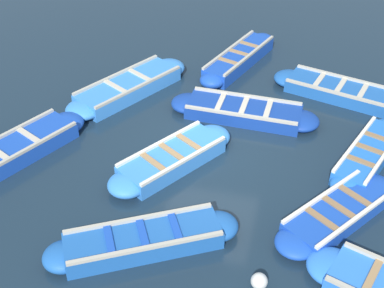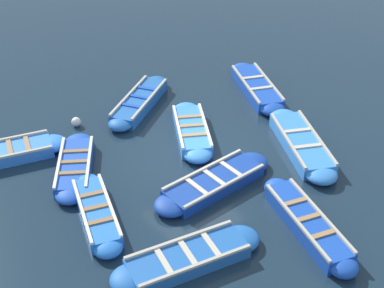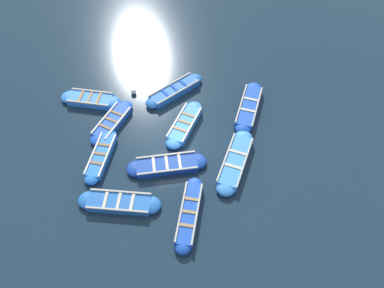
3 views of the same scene
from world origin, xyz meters
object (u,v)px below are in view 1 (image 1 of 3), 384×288
boat_outer_right (338,213)px  buoy_orange_near (259,281)px  boat_bow_out (172,159)px  boat_far_corner (340,91)px  boat_tucked (129,87)px  boat_centre (244,112)px  boat_alongside (368,155)px  boat_end_of_row (15,151)px  boat_stern_in (239,59)px  boat_outer_left (143,241)px

boat_outer_right → buoy_orange_near: bearing=147.9°
boat_bow_out → buoy_orange_near: (-2.97, -2.46, -0.04)m
boat_far_corner → boat_tucked: size_ratio=0.99×
boat_far_corner → boat_centre: size_ratio=0.99×
boat_tucked → boat_outer_right: (-3.65, -5.82, -0.04)m
boat_tucked → boat_alongside: bearing=-103.3°
boat_end_of_row → boat_outer_right: bearing=-92.1°
boat_alongside → boat_bow_out: boat_bow_out is taller
boat_far_corner → boat_centre: 2.92m
boat_alongside → boat_outer_right: (-2.13, 0.64, -0.02)m
boat_far_corner → buoy_orange_near: bearing=170.1°
boat_stern_in → boat_bow_out: (-5.17, 0.66, -0.01)m
boat_stern_in → boat_centre: 2.86m
boat_stern_in → boat_tucked: bearing=131.4°
boat_alongside → boat_outer_right: bearing=163.4°
boat_end_of_row → boat_far_corner: bearing=-57.8°
boat_far_corner → boat_end_of_row: (-4.63, 7.35, 0.02)m
boat_outer_left → boat_stern_in: 7.77m
boat_alongside → boat_tucked: bearing=76.7°
boat_outer_left → buoy_orange_near: (-0.39, -2.31, -0.04)m
boat_end_of_row → buoy_orange_near: bearing=-111.2°
boat_outer_left → boat_outer_right: (1.71, -3.63, -0.03)m
boat_bow_out → boat_tucked: bearing=36.3°
boat_tucked → boat_end_of_row: boat_tucked is taller
boat_outer_right → boat_alongside: bearing=-16.6°
boat_tucked → boat_bow_out: size_ratio=1.18×
boat_bow_out → buoy_orange_near: 3.86m
boat_outer_left → boat_bow_out: boat_outer_left is taller
boat_tucked → boat_end_of_row: bearing=154.3°
boat_tucked → boat_outer_left: size_ratio=1.07×
boat_outer_right → buoy_orange_near: size_ratio=10.43×
boat_centre → boat_bow_out: (-2.38, 1.27, 0.02)m
boat_far_corner → boat_outer_left: (-6.61, 3.53, 0.02)m
boat_far_corner → boat_alongside: 2.87m
boat_tucked → boat_alongside: (-1.52, -6.46, -0.02)m
buoy_orange_near → boat_alongside: bearing=-24.8°
boat_tucked → boat_alongside: boat_tucked is taller
boat_end_of_row → boat_outer_right: 7.46m
boat_end_of_row → boat_centre: boat_end_of_row is taller
boat_alongside → boat_outer_left: 5.74m
boat_end_of_row → boat_stern_in: bearing=-36.9°
boat_alongside → boat_end_of_row: 8.30m
boat_tucked → boat_bow_out: boat_tucked is taller
boat_alongside → boat_stern_in: 5.42m
boat_alongside → boat_outer_left: boat_outer_left is taller
boat_far_corner → boat_end_of_row: size_ratio=1.01×
boat_stern_in → boat_end_of_row: bearing=143.1°
boat_outer_right → boat_stern_in: bearing=27.3°
boat_end_of_row → buoy_orange_near: (-2.37, -6.13, -0.04)m
boat_stern_in → boat_end_of_row: (-5.77, 4.33, -0.01)m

